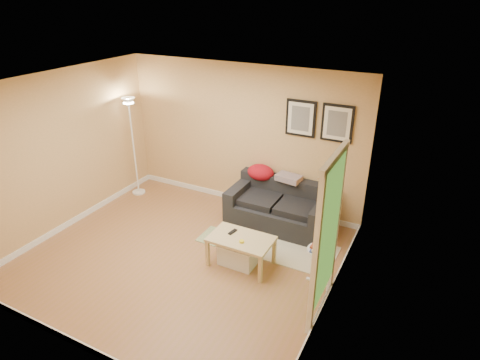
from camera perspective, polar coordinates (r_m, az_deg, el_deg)
The scene contains 25 objects.
floor at distance 6.41m, azimuth -8.00°, elevation -10.47°, with size 4.50×4.50×0.00m, color #986341.
ceiling at distance 5.34m, azimuth -9.70°, elevation 12.84°, with size 4.50×4.50×0.00m, color white.
wall_back at distance 7.34m, azimuth 0.29°, elevation 6.01°, with size 4.50×4.50×0.00m, color tan.
wall_front at distance 4.52m, azimuth -23.72°, elevation -9.50°, with size 4.50×4.50×0.00m, color tan.
wall_left at distance 7.23m, azimuth -23.50°, elevation 3.56°, with size 4.00×4.00×0.00m, color tan.
wall_right at distance 4.91m, azimuth 13.28°, elevation -4.98°, with size 4.00×4.00×0.00m, color tan.
baseboard_back at distance 7.83m, azimuth 0.23°, elevation -2.68°, with size 4.50×0.02×0.10m, color white.
baseboard_front at distance 5.30m, azimuth -21.15°, elevation -20.71°, with size 4.50×0.02×0.10m, color white.
baseboard_left at distance 7.73m, azimuth -21.88°, elevation -5.07°, with size 0.02×4.00×0.10m, color white.
baseboard_right at distance 5.63m, azimuth 11.89°, elevation -16.04°, with size 0.02×4.00×0.10m, color white.
sofa at distance 6.97m, azimuth 5.45°, elevation -3.54°, with size 1.70×0.90×0.75m, color black, non-canonical shape.
red_throw at distance 7.21m, azimuth 2.90°, elevation 1.07°, with size 0.48×0.36×0.28m, color #B51026, non-canonical shape.
plaid_throw at distance 7.01m, azimuth 6.82°, elevation 0.29°, with size 0.42×0.26×0.10m, color tan, non-canonical shape.
framed_print_left at distance 6.77m, azimuth 8.47°, elevation 8.51°, with size 0.50×0.04×0.60m, color black, non-canonical shape.
framed_print_right at distance 6.61m, azimuth 13.41°, elevation 7.69°, with size 0.50×0.04×0.60m, color black, non-canonical shape.
area_rug at distance 6.50m, azimuth 7.62°, elevation -9.82°, with size 1.25×0.85×0.01m, color beige.
green_runner at distance 6.75m, azimuth -2.62°, elevation -8.14°, with size 0.70×0.50×0.01m, color #668C4C.
coffee_table at distance 6.06m, azimuth 0.14°, elevation -9.89°, with size 0.92×0.56×0.46m, color tan, non-canonical shape.
remote_control at distance 6.05m, azimuth -1.04°, elevation -7.23°, with size 0.05×0.16×0.02m, color black.
tape_roll at distance 5.83m, azimuth 0.22°, elevation -8.57°, with size 0.07×0.07×0.03m, color yellow.
storage_bin at distance 6.12m, azimuth -0.20°, elevation -10.17°, with size 0.55×0.40×0.34m, color white, non-canonical shape.
side_table at distance 5.80m, azimuth 10.96°, elevation -11.71°, with size 0.36×0.36×0.55m, color white, non-canonical shape.
book_stack at distance 5.61m, azimuth 11.00°, elevation -9.16°, with size 0.19×0.25×0.08m, color #2E408C, non-canonical shape.
floor_lamp at distance 8.07m, azimuth -14.57°, elevation 4.07°, with size 0.25×0.25×1.93m, color white, non-canonical shape.
doorway at distance 4.93m, azimuth 11.95°, elevation -8.42°, with size 0.12×1.01×2.13m, color white, non-canonical shape.
Camera 1 is at (3.14, -4.18, 3.71)m, focal length 30.60 mm.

